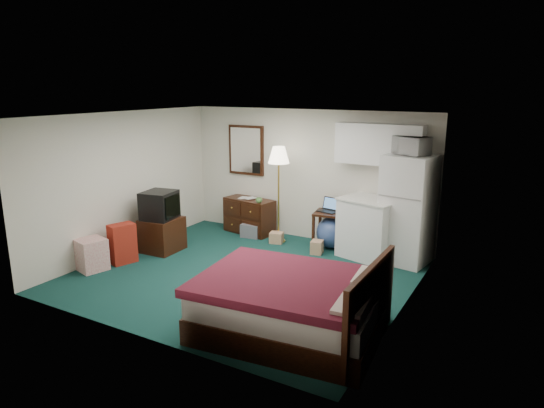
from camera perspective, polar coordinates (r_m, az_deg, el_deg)
The scene contains 25 objects.
floor at distance 7.80m, azimuth -3.28°, elevation -8.31°, with size 5.00×4.50×0.01m, color black.
ceiling at distance 7.24m, azimuth -3.55°, elevation 10.34°, with size 5.00×4.50×0.01m, color silver.
walls at distance 7.42m, azimuth -3.41°, elevation 0.66°, with size 5.01×4.51×2.50m.
mirror at distance 9.91m, azimuth -3.05°, elevation 6.35°, with size 0.80×0.06×1.00m, color white, non-canonical shape.
upper_cabinets at distance 8.57m, azimuth 12.51°, elevation 6.89°, with size 1.50×0.35×0.70m, color white, non-canonical shape.
headboard at distance 5.57m, azimuth 11.47°, elevation -11.88°, with size 0.06×1.56×1.00m, color black, non-canonical shape.
dresser at distance 9.85m, azimuth -2.67°, elevation -1.39°, with size 1.04×0.47×0.71m, color black, non-canonical shape.
floor_lamp at distance 9.15m, azimuth 0.79°, elevation 1.07°, with size 0.40×0.40×1.83m, color gold, non-canonical shape.
desk at distance 9.03m, azimuth 6.72°, elevation -3.01°, with size 0.53×0.53×0.67m, color black, non-canonical shape.
exercise_ball at distance 9.02m, azimuth 7.08°, elevation -3.34°, with size 0.58×0.58×0.58m, color #334B85.
kitchen_counter at distance 8.57m, azimuth 11.36°, elevation -2.90°, with size 0.93×0.71×1.02m, color white, non-canonical shape.
fridge at distance 8.40m, azimuth 15.67°, elevation -0.62°, with size 0.76×0.76×1.83m, color silver, non-canonical shape.
bed at distance 5.99m, azimuth 2.25°, elevation -11.90°, with size 2.12×1.65×0.68m, color #410C19, non-canonical shape.
tv_stand at distance 9.02m, azimuth -12.79°, elevation -3.52°, with size 0.60×0.66×0.60m, color black, non-canonical shape.
suitcase at distance 8.57m, azimuth -17.18°, elevation -4.47°, with size 0.26×0.42×0.68m, color maroon, non-canonical shape.
retail_box at distance 8.43m, azimuth -20.46°, elevation -5.59°, with size 0.42×0.42×0.52m, color white, non-canonical shape.
file_bin at distance 9.63m, azimuth -2.43°, elevation -3.11°, with size 0.38×0.28×0.26m, color slate, non-canonical shape.
cardboard_box_a at distance 9.27m, azimuth 0.53°, elevation -3.98°, with size 0.24×0.21×0.21m, color tan, non-canonical shape.
cardboard_box_b at distance 8.73m, azimuth 5.30°, elevation -5.07°, with size 0.20×0.24×0.24m, color tan, non-canonical shape.
laptop at distance 8.93m, azimuth 6.59°, elevation -0.16°, with size 0.35×0.29×0.24m, color black, non-canonical shape.
crt_tv at distance 8.87m, azimuth -13.11°, elevation -0.12°, with size 0.54×0.58×0.50m, color black, non-canonical shape.
microwave at distance 8.20m, azimuth 16.09°, elevation 6.86°, with size 0.54×0.30×0.37m, color silver.
book_a at distance 9.84m, azimuth -3.80°, elevation 1.32°, with size 0.15×0.02×0.21m, color tan.
book_b at distance 9.81m, azimuth -2.91°, elevation 1.42°, with size 0.19×0.02×0.25m, color tan.
mug at distance 9.41m, azimuth -1.55°, elevation 0.50°, with size 0.12×0.10×0.12m, color #5D9A4A.
Camera 1 is at (3.93, -6.06, 2.94)m, focal length 32.00 mm.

